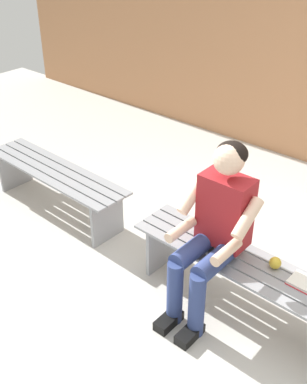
{
  "coord_description": "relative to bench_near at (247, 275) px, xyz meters",
  "views": [
    {
      "loc": [
        -1.12,
        2.28,
        2.49
      ],
      "look_at": [
        0.7,
        0.15,
        0.78
      ],
      "focal_mm": 44.76,
      "sensor_mm": 36.0,
      "label": 1
    }
  ],
  "objects": [
    {
      "name": "ground_plane",
      "position": [
        1.0,
        1.0,
        -0.35
      ],
      "size": [
        10.0,
        7.0,
        0.04
      ],
      "primitive_type": "cube",
      "color": "beige"
    },
    {
      "name": "person_seated",
      "position": [
        0.22,
        0.1,
        0.34
      ],
      "size": [
        0.5,
        0.69,
        1.23
      ],
      "color": "maroon",
      "rests_on": "ground"
    },
    {
      "name": "bench_far",
      "position": [
        2.0,
        -0.0,
        -0.01
      ],
      "size": [
        1.6,
        0.43,
        0.43
      ],
      "rotation": [
        0.0,
        0.0,
        -0.03
      ],
      "color": "gray",
      "rests_on": "ground"
    },
    {
      "name": "apple",
      "position": [
        -0.15,
        -0.08,
        0.14
      ],
      "size": [
        0.08,
        0.08,
        0.08
      ],
      "primitive_type": "sphere",
      "color": "gold",
      "rests_on": "bench_near"
    },
    {
      "name": "bench_near",
      "position": [
        0.0,
        0.0,
        0.0
      ],
      "size": [
        1.76,
        0.43,
        0.43
      ],
      "rotation": [
        0.0,
        0.0,
        -0.03
      ],
      "color": "gray",
      "rests_on": "ground"
    }
  ]
}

